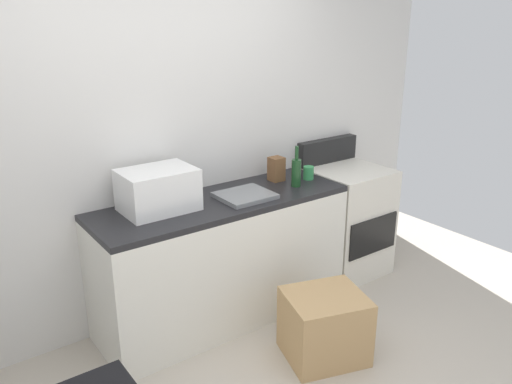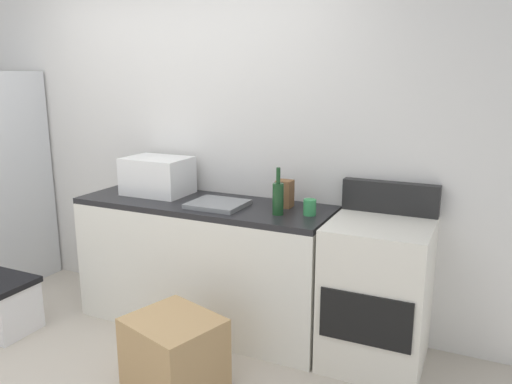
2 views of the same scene
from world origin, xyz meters
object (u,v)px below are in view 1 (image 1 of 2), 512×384
wine_bottle (296,172)px  coffee_mug (308,173)px  microwave (158,190)px  knife_block (276,169)px  stove_oven (345,219)px  cardboard_box_large (324,326)px

wine_bottle → coffee_mug: bearing=21.5°
microwave → knife_block: size_ratio=2.56×
stove_oven → knife_block: size_ratio=6.11×
knife_block → cardboard_box_large: (-0.30, -0.89, -0.77)m
cardboard_box_large → stove_oven: bearing=39.2°
microwave → knife_block: 0.99m
microwave → coffee_mug: bearing=-3.7°
stove_oven → cardboard_box_large: 1.26m
stove_oven → coffee_mug: bearing=-178.6°
microwave → wine_bottle: size_ratio=1.53×
coffee_mug → knife_block: bearing=151.1°
coffee_mug → knife_block: size_ratio=0.56×
knife_block → cardboard_box_large: size_ratio=0.37×
knife_block → coffee_mug: bearing=-28.9°
wine_bottle → cardboard_box_large: wine_bottle is taller
wine_bottle → stove_oven: bearing=7.6°
stove_oven → coffee_mug: stove_oven is taller
knife_block → stove_oven: bearing=-9.4°
stove_oven → wine_bottle: 0.83m
wine_bottle → knife_block: 0.20m
stove_oven → microwave: 1.75m
wine_bottle → cardboard_box_large: (-0.33, -0.70, -0.79)m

